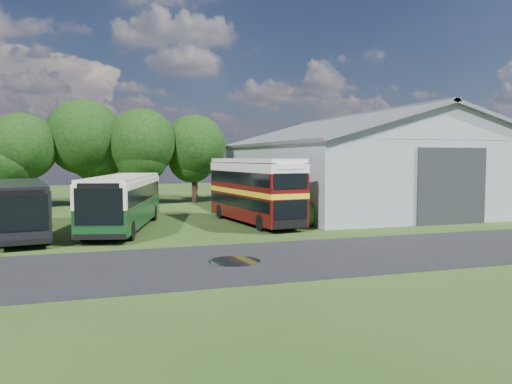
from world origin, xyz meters
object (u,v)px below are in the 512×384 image
object	(u,v)px
bus_maroon_double	(254,191)
storage_shed	(359,160)
bus_dark_single	(21,207)
bus_green_single	(124,201)

from	to	relation	value
bus_maroon_double	storage_shed	bearing A→B (deg)	24.97
storage_shed	bus_maroon_double	world-z (taller)	storage_shed
storage_shed	bus_dark_single	distance (m)	27.53
storage_shed	bus_green_single	world-z (taller)	storage_shed
storage_shed	bus_green_single	bearing A→B (deg)	-158.92
bus_green_single	bus_dark_single	bearing A→B (deg)	-157.82
storage_shed	bus_green_single	xyz separation A→B (m)	(-20.44, -7.88, -2.43)
storage_shed	bus_maroon_double	bearing A→B (deg)	-147.69
storage_shed	bus_green_single	size ratio (longest dim) A/B	2.05
bus_green_single	bus_maroon_double	xyz separation A→B (m)	(8.39, 0.25, 0.41)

